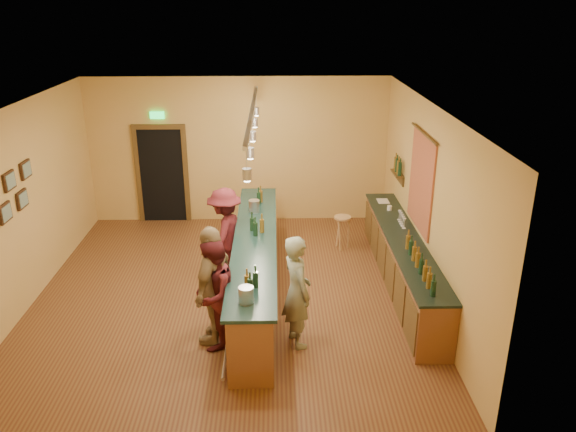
{
  "coord_description": "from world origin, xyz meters",
  "views": [
    {
      "loc": [
        0.78,
        -8.46,
        4.73
      ],
      "look_at": [
        1.0,
        0.2,
        1.35
      ],
      "focal_mm": 35.0,
      "sensor_mm": 36.0,
      "label": 1
    }
  ],
  "objects_px": {
    "customer_c": "(225,234)",
    "customer_a": "(213,294)",
    "tasting_bar": "(256,262)",
    "customer_b": "(214,285)",
    "bar_stool": "(342,223)",
    "bartender": "(297,291)",
    "back_counter": "(402,262)"
  },
  "relations": [
    {
      "from": "tasting_bar",
      "to": "customer_a",
      "type": "bearing_deg",
      "value": -110.4
    },
    {
      "from": "back_counter",
      "to": "customer_c",
      "type": "height_order",
      "value": "customer_c"
    },
    {
      "from": "customer_a",
      "to": "customer_b",
      "type": "xyz_separation_m",
      "value": [
        0.0,
        0.13,
        0.08
      ]
    },
    {
      "from": "customer_c",
      "to": "bar_stool",
      "type": "xyz_separation_m",
      "value": [
        2.22,
        1.15,
        -0.29
      ]
    },
    {
      "from": "back_counter",
      "to": "customer_b",
      "type": "distance_m",
      "value": 3.45
    },
    {
      "from": "customer_b",
      "to": "back_counter",
      "type": "bearing_deg",
      "value": 134.77
    },
    {
      "from": "customer_b",
      "to": "bar_stool",
      "type": "distance_m",
      "value": 3.9
    },
    {
      "from": "tasting_bar",
      "to": "customer_b",
      "type": "bearing_deg",
      "value": -112.15
    },
    {
      "from": "tasting_bar",
      "to": "customer_b",
      "type": "xyz_separation_m",
      "value": [
        -0.55,
        -1.35,
        0.3
      ]
    },
    {
      "from": "customer_a",
      "to": "customer_c",
      "type": "bearing_deg",
      "value": -165.24
    },
    {
      "from": "bar_stool",
      "to": "bartender",
      "type": "bearing_deg",
      "value": -107.54
    },
    {
      "from": "back_counter",
      "to": "tasting_bar",
      "type": "relative_size",
      "value": 0.89
    },
    {
      "from": "tasting_bar",
      "to": "customer_b",
      "type": "height_order",
      "value": "customer_b"
    },
    {
      "from": "bartender",
      "to": "customer_b",
      "type": "distance_m",
      "value": 1.19
    },
    {
      "from": "customer_c",
      "to": "bar_stool",
      "type": "distance_m",
      "value": 2.52
    },
    {
      "from": "tasting_bar",
      "to": "bartender",
      "type": "height_order",
      "value": "bartender"
    },
    {
      "from": "bartender",
      "to": "customer_a",
      "type": "distance_m",
      "value": 1.18
    },
    {
      "from": "back_counter",
      "to": "bar_stool",
      "type": "height_order",
      "value": "back_counter"
    },
    {
      "from": "back_counter",
      "to": "customer_a",
      "type": "relative_size",
      "value": 2.77
    },
    {
      "from": "back_counter",
      "to": "customer_c",
      "type": "relative_size",
      "value": 2.73
    },
    {
      "from": "tasting_bar",
      "to": "customer_a",
      "type": "distance_m",
      "value": 1.59
    },
    {
      "from": "tasting_bar",
      "to": "bartender",
      "type": "bearing_deg",
      "value": -66.46
    },
    {
      "from": "customer_a",
      "to": "customer_c",
      "type": "distance_m",
      "value": 2.16
    },
    {
      "from": "back_counter",
      "to": "customer_c",
      "type": "xyz_separation_m",
      "value": [
        -3.07,
        0.5,
        0.35
      ]
    },
    {
      "from": "back_counter",
      "to": "bar_stool",
      "type": "bearing_deg",
      "value": 117.09
    },
    {
      "from": "bar_stool",
      "to": "customer_c",
      "type": "bearing_deg",
      "value": -152.59
    },
    {
      "from": "bar_stool",
      "to": "customer_a",
      "type": "bearing_deg",
      "value": -123.89
    },
    {
      "from": "customer_b",
      "to": "customer_c",
      "type": "height_order",
      "value": "customer_b"
    },
    {
      "from": "tasting_bar",
      "to": "bar_stool",
      "type": "relative_size",
      "value": 7.42
    },
    {
      "from": "back_counter",
      "to": "tasting_bar",
      "type": "distance_m",
      "value": 2.53
    },
    {
      "from": "bartender",
      "to": "customer_a",
      "type": "xyz_separation_m",
      "value": [
        -1.18,
        -0.02,
        -0.02
      ]
    },
    {
      "from": "customer_c",
      "to": "customer_a",
      "type": "bearing_deg",
      "value": 18.12
    }
  ]
}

